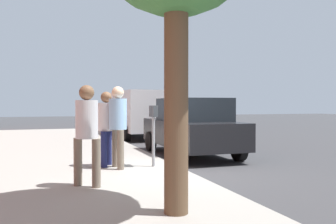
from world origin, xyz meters
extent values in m
plane|color=#38383A|center=(0.00, 0.00, 0.00)|extent=(80.00, 80.00, 0.00)
cube|color=gray|center=(0.00, 3.00, 0.07)|extent=(28.00, 6.00, 0.15)
cylinder|color=gray|center=(0.24, 0.54, 0.72)|extent=(0.07, 0.07, 1.15)
cube|color=#383D42|center=(0.14, 0.54, 1.43)|extent=(0.16, 0.11, 0.26)
cube|color=#383D42|center=(0.34, 0.54, 1.43)|extent=(0.16, 0.11, 0.26)
cube|color=#268C33|center=(0.14, 0.48, 1.45)|extent=(0.10, 0.01, 0.10)
cube|color=#268C33|center=(0.34, 0.48, 1.45)|extent=(0.10, 0.01, 0.10)
cylinder|color=#726656|center=(0.50, 1.38, 0.59)|extent=(0.15, 0.15, 0.87)
cylinder|color=#726656|center=(0.10, 1.34, 0.59)|extent=(0.15, 0.15, 0.87)
cylinder|color=#8CB7E0|center=(0.30, 1.36, 1.37)|extent=(0.40, 0.40, 0.69)
sphere|color=beige|center=(0.30, 1.36, 1.85)|extent=(0.27, 0.27, 0.27)
cylinder|color=#726656|center=(-1.20, 2.37, 0.57)|extent=(0.15, 0.15, 0.84)
cylinder|color=#726656|center=(-1.46, 2.09, 0.57)|extent=(0.15, 0.15, 0.84)
cylinder|color=silver|center=(-1.33, 2.23, 1.33)|extent=(0.39, 0.39, 0.67)
sphere|color=brown|center=(-1.33, 2.23, 1.80)|extent=(0.26, 0.26, 0.26)
cylinder|color=#191E4C|center=(0.81, 1.49, 0.56)|extent=(0.15, 0.15, 0.82)
cylinder|color=#191E4C|center=(0.47, 1.65, 0.56)|extent=(0.15, 0.15, 0.82)
cylinder|color=silver|center=(0.64, 1.57, 1.30)|extent=(0.38, 0.38, 0.65)
sphere|color=brown|center=(0.64, 1.57, 1.75)|extent=(0.26, 0.26, 0.26)
cube|color=black|center=(2.56, -1.35, 0.71)|extent=(4.41, 1.86, 0.76)
cube|color=black|center=(2.36, -1.35, 1.43)|extent=(2.21, 1.70, 0.68)
cylinder|color=black|center=(3.99, -0.48, 0.33)|extent=(0.66, 0.22, 0.66)
cylinder|color=black|center=(3.98, -2.23, 0.33)|extent=(0.66, 0.22, 0.66)
cylinder|color=black|center=(1.13, -0.47, 0.33)|extent=(0.66, 0.22, 0.66)
cylinder|color=black|center=(1.12, -2.22, 0.33)|extent=(0.66, 0.22, 0.66)
cube|color=silver|center=(8.94, -1.35, 1.28)|extent=(5.21, 2.03, 1.80)
cylinder|color=black|center=(10.64, -0.41, 0.38)|extent=(0.76, 0.22, 0.76)
cylinder|color=black|center=(10.63, -2.31, 0.38)|extent=(0.76, 0.22, 0.76)
cylinder|color=black|center=(7.26, -0.39, 0.38)|extent=(0.76, 0.22, 0.76)
cylinder|color=black|center=(7.25, -2.29, 0.38)|extent=(0.76, 0.22, 0.76)
cylinder|color=brown|center=(-3.29, 1.29, 1.70)|extent=(0.32, 0.32, 3.10)
camera|label=1|loc=(-7.75, 2.94, 1.60)|focal=38.65mm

